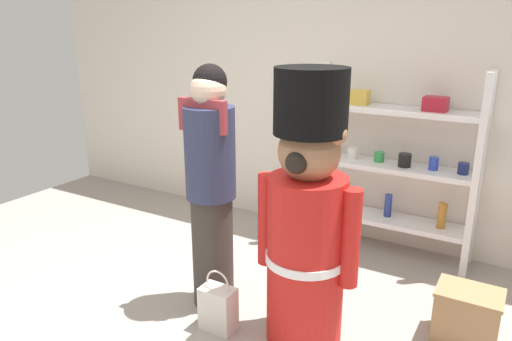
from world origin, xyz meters
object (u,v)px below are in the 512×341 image
Objects in this scene: merchandise_shelf at (391,163)px; shopping_bag at (218,308)px; person_shopper at (211,185)px; display_crate at (467,316)px; teddy_bear_guard at (307,220)px.

merchandise_shelf reaches higher than shopping_bag.
person_shopper is 3.97× the size of shopping_bag.
display_crate is at bearing -51.50° from merchandise_shelf.
teddy_bear_guard reaches higher than shopping_bag.
person_shopper reaches higher than merchandise_shelf.
person_shopper is at bearing 176.27° from teddy_bear_guard.
merchandise_shelf is 1.82m from shopping_bag.
display_crate is (0.76, -0.96, -0.59)m from merchandise_shelf.
teddy_bear_guard reaches higher than merchandise_shelf.
merchandise_shelf is 1.36m from display_crate.
person_shopper is at bearing -119.54° from merchandise_shelf.
shopping_bag is (-0.58, -1.62, -0.61)m from merchandise_shelf.
merchandise_shelf is 0.94× the size of teddy_bear_guard.
display_crate is (1.34, 0.66, 0.02)m from shopping_bag.
merchandise_shelf reaches higher than display_crate.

